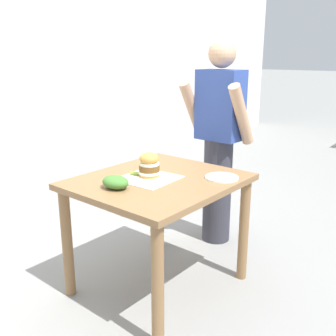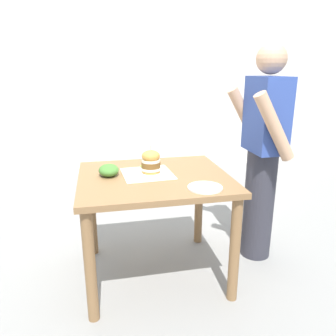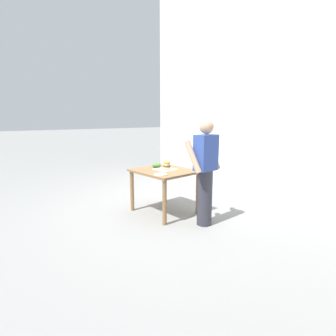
{
  "view_description": "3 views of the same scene",
  "coord_description": "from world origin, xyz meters",
  "px_view_note": "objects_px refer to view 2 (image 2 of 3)",
  "views": [
    {
      "loc": [
        1.62,
        -1.84,
        1.57
      ],
      "look_at": [
        0.0,
        0.1,
        0.84
      ],
      "focal_mm": 42.0,
      "sensor_mm": 36.0,
      "label": 1
    },
    {
      "loc": [
        2.15,
        -0.36,
        1.52
      ],
      "look_at": [
        0.0,
        0.1,
        0.84
      ],
      "focal_mm": 35.0,
      "sensor_mm": 36.0,
      "label": 2
    },
    {
      "loc": [
        3.04,
        3.51,
        1.7
      ],
      "look_at": [
        0.0,
        0.1,
        0.84
      ],
      "focal_mm": 28.0,
      "sensor_mm": 36.0,
      "label": 3
    }
  ],
  "objects_px": {
    "patio_table": "(154,193)",
    "parked_car_mid_block": "(294,90)",
    "pickle_spear": "(145,168)",
    "diner_across_table": "(263,153)",
    "side_salad": "(109,170)",
    "side_plate_with_forks": "(205,187)",
    "sandwich": "(151,162)"
  },
  "relations": [
    {
      "from": "side_plate_with_forks",
      "to": "parked_car_mid_block",
      "type": "xyz_separation_m",
      "value": [
        -9.12,
        6.39,
        -0.08
      ]
    },
    {
      "from": "side_plate_with_forks",
      "to": "side_salad",
      "type": "relative_size",
      "value": 1.22
    },
    {
      "from": "sandwich",
      "to": "side_salad",
      "type": "xyz_separation_m",
      "value": [
        -0.0,
        -0.3,
        -0.05
      ]
    },
    {
      "from": "side_salad",
      "to": "parked_car_mid_block",
      "type": "xyz_separation_m",
      "value": [
        -8.73,
        6.98,
        -0.11
      ]
    },
    {
      "from": "pickle_spear",
      "to": "diner_across_table",
      "type": "distance_m",
      "value": 0.92
    },
    {
      "from": "sandwich",
      "to": "side_plate_with_forks",
      "type": "relative_size",
      "value": 0.9
    },
    {
      "from": "pickle_spear",
      "to": "side_plate_with_forks",
      "type": "height_order",
      "value": "pickle_spear"
    },
    {
      "from": "sandwich",
      "to": "parked_car_mid_block",
      "type": "height_order",
      "value": "parked_car_mid_block"
    },
    {
      "from": "diner_across_table",
      "to": "pickle_spear",
      "type": "bearing_deg",
      "value": -93.05
    },
    {
      "from": "pickle_spear",
      "to": "patio_table",
      "type": "bearing_deg",
      "value": 16.61
    },
    {
      "from": "side_plate_with_forks",
      "to": "side_salad",
      "type": "bearing_deg",
      "value": -123.78
    },
    {
      "from": "sandwich",
      "to": "pickle_spear",
      "type": "bearing_deg",
      "value": -157.2
    },
    {
      "from": "patio_table",
      "to": "sandwich",
      "type": "height_order",
      "value": "sandwich"
    },
    {
      "from": "pickle_spear",
      "to": "side_salad",
      "type": "xyz_separation_m",
      "value": [
        0.08,
        -0.27,
        0.02
      ]
    },
    {
      "from": "pickle_spear",
      "to": "side_salad",
      "type": "bearing_deg",
      "value": -74.2
    },
    {
      "from": "diner_across_table",
      "to": "parked_car_mid_block",
      "type": "bearing_deg",
      "value": 146.36
    },
    {
      "from": "patio_table",
      "to": "sandwich",
      "type": "xyz_separation_m",
      "value": [
        -0.07,
        -0.01,
        0.22
      ]
    },
    {
      "from": "patio_table",
      "to": "sandwich",
      "type": "distance_m",
      "value": 0.23
    },
    {
      "from": "side_salad",
      "to": "diner_across_table",
      "type": "height_order",
      "value": "diner_across_table"
    },
    {
      "from": "side_salad",
      "to": "diner_across_table",
      "type": "relative_size",
      "value": 0.11
    },
    {
      "from": "parked_car_mid_block",
      "to": "patio_table",
      "type": "bearing_deg",
      "value": -37.14
    },
    {
      "from": "pickle_spear",
      "to": "parked_car_mid_block",
      "type": "distance_m",
      "value": 10.95
    },
    {
      "from": "sandwich",
      "to": "side_salad",
      "type": "height_order",
      "value": "sandwich"
    },
    {
      "from": "sandwich",
      "to": "parked_car_mid_block",
      "type": "distance_m",
      "value": 10.99
    },
    {
      "from": "patio_table",
      "to": "pickle_spear",
      "type": "xyz_separation_m",
      "value": [
        -0.15,
        -0.04,
        0.15
      ]
    },
    {
      "from": "patio_table",
      "to": "parked_car_mid_block",
      "type": "distance_m",
      "value": 11.04
    },
    {
      "from": "diner_across_table",
      "to": "parked_car_mid_block",
      "type": "distance_m",
      "value": 10.46
    },
    {
      "from": "side_plate_with_forks",
      "to": "parked_car_mid_block",
      "type": "bearing_deg",
      "value": 144.96
    },
    {
      "from": "pickle_spear",
      "to": "side_plate_with_forks",
      "type": "xyz_separation_m",
      "value": [
        0.46,
        0.31,
        -0.01
      ]
    },
    {
      "from": "patio_table",
      "to": "side_salad",
      "type": "xyz_separation_m",
      "value": [
        -0.07,
        -0.31,
        0.17
      ]
    },
    {
      "from": "patio_table",
      "to": "side_plate_with_forks",
      "type": "xyz_separation_m",
      "value": [
        0.32,
        0.27,
        0.14
      ]
    },
    {
      "from": "side_plate_with_forks",
      "to": "diner_across_table",
      "type": "xyz_separation_m",
      "value": [
        -0.41,
        0.6,
        0.09
      ]
    }
  ]
}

